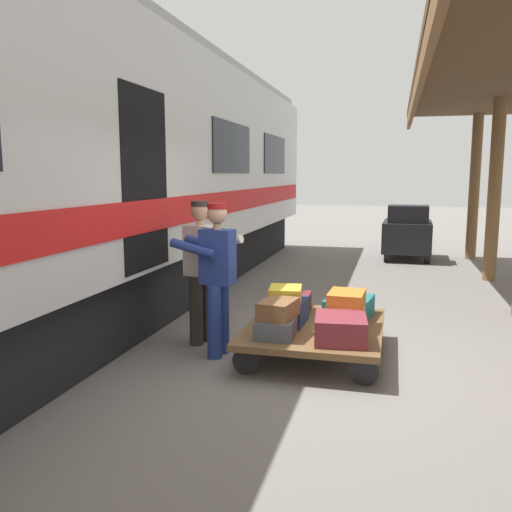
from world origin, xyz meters
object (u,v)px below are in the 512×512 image
at_px(baggage_tug, 407,233).
at_px(suitcase_navy_fabric, 286,311).
at_px(suitcase_cream_canvas, 345,317).
at_px(suitcase_slate_roller, 276,327).
at_px(train_car, 28,170).
at_px(luggage_cart, 315,329).
at_px(suitcase_orange_carryall, 347,299).
at_px(suitcase_brown_leather, 278,309).
at_px(suitcase_yellow_case, 285,294).
at_px(suitcase_maroon_trunk, 294,303).
at_px(suitcase_teal_softside, 349,307).
at_px(porter_in_overalls, 216,274).
at_px(porter_by_door, 202,267).
at_px(suitcase_burgundy_valise, 341,329).

bearing_deg(baggage_tug, suitcase_navy_fabric, 78.90).
xyz_separation_m(suitcase_cream_canvas, suitcase_slate_roller, (0.66, 0.51, -0.02)).
distance_m(train_car, luggage_cart, 3.81).
relative_size(suitcase_orange_carryall, suitcase_brown_leather, 1.04).
xyz_separation_m(train_car, suitcase_yellow_case, (-3.04, -0.24, -1.36)).
bearing_deg(suitcase_maroon_trunk, suitcase_teal_softside, 180.00).
bearing_deg(porter_in_overalls, baggage_tug, -105.91).
xyz_separation_m(suitcase_cream_canvas, baggage_tug, (-0.79, -7.43, 0.17)).
bearing_deg(train_car, suitcase_orange_carryall, -175.50).
distance_m(suitcase_maroon_trunk, baggage_tug, 7.07).
bearing_deg(suitcase_yellow_case, porter_by_door, -8.72).
relative_size(luggage_cart, suitcase_slate_roller, 3.88).
xyz_separation_m(suitcase_cream_canvas, porter_in_overalls, (1.40, 0.26, 0.46)).
distance_m(suitcase_cream_canvas, suitcase_navy_fabric, 0.66).
relative_size(suitcase_maroon_trunk, suitcase_orange_carryall, 1.01).
distance_m(luggage_cart, suitcase_yellow_case, 0.52).
distance_m(suitcase_orange_carryall, porter_by_door, 1.74).
bearing_deg(suitcase_burgundy_valise, suitcase_navy_fabric, -37.56).
distance_m(suitcase_maroon_trunk, suitcase_navy_fabric, 0.51).
distance_m(train_car, suitcase_yellow_case, 3.34).
xyz_separation_m(suitcase_burgundy_valise, suitcase_brown_leather, (0.65, -0.03, 0.15)).
bearing_deg(baggage_tug, porter_in_overalls, 74.09).
relative_size(suitcase_burgundy_valise, suitcase_brown_leather, 1.24).
bearing_deg(suitcase_burgundy_valise, porter_in_overalls, -10.23).
relative_size(train_car, suitcase_teal_softside, 30.12).
height_order(suitcase_cream_canvas, suitcase_yellow_case, suitcase_yellow_case).
relative_size(train_car, luggage_cart, 10.21).
bearing_deg(suitcase_brown_leather, train_car, -4.08).
xyz_separation_m(suitcase_orange_carryall, suitcase_brown_leather, (0.66, 0.51, -0.03)).
height_order(suitcase_maroon_trunk, suitcase_burgundy_valise, suitcase_burgundy_valise).
relative_size(train_car, suitcase_navy_fabric, 35.74).
bearing_deg(baggage_tug, suitcase_slate_roller, 79.59).
distance_m(suitcase_maroon_trunk, suitcase_orange_carryall, 0.85).
height_order(luggage_cart, suitcase_yellow_case, suitcase_yellow_case).
bearing_deg(porter_by_door, suitcase_navy_fabric, 172.79).
bearing_deg(suitcase_teal_softside, suitcase_burgundy_valise, 90.00).
bearing_deg(luggage_cart, suitcase_orange_carryall, -175.24).
xyz_separation_m(suitcase_burgundy_valise, porter_by_door, (1.70, -0.64, 0.45)).
distance_m(suitcase_maroon_trunk, suitcase_teal_softside, 0.66).
bearing_deg(suitcase_burgundy_valise, suitcase_brown_leather, -2.50).
distance_m(luggage_cart, suitcase_teal_softside, 0.63).
relative_size(suitcase_orange_carryall, porter_by_door, 0.29).
distance_m(train_car, suitcase_brown_leather, 3.38).
xyz_separation_m(suitcase_brown_leather, porter_by_door, (1.06, -0.61, 0.29)).
xyz_separation_m(train_car, baggage_tug, (-4.50, -7.69, -1.43)).
bearing_deg(porter_in_overalls, suitcase_maroon_trunk, -133.62).
distance_m(suitcase_slate_roller, porter_by_door, 1.31).
height_order(luggage_cart, suitcase_maroon_trunk, suitcase_maroon_trunk).
relative_size(suitcase_orange_carryall, suitcase_yellow_case, 1.21).
distance_m(suitcase_navy_fabric, suitcase_orange_carryall, 0.69).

